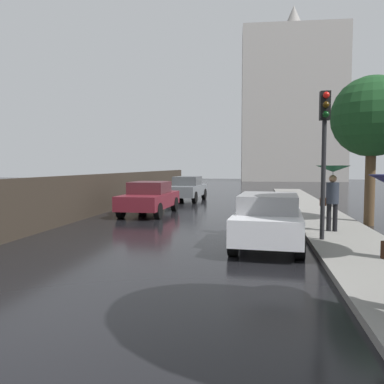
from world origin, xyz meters
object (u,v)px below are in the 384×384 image
(pedestrian_with_umbrella_far, at_px, (333,181))
(street_tree_mid, at_px, (372,117))
(car_maroon_far_ahead, at_px, (150,198))
(car_white_near_kerb, at_px, (268,219))
(car_grey_behind_camera, at_px, (187,189))
(traffic_light, at_px, (324,137))

(pedestrian_with_umbrella_far, height_order, street_tree_mid, street_tree_mid)
(car_maroon_far_ahead, bearing_deg, street_tree_mid, 169.89)
(car_white_near_kerb, height_order, street_tree_mid, street_tree_mid)
(car_maroon_far_ahead, relative_size, street_tree_mid, 0.81)
(car_grey_behind_camera, height_order, pedestrian_with_umbrella_far, pedestrian_with_umbrella_far)
(car_white_near_kerb, xyz_separation_m, traffic_light, (1.45, 0.50, 2.17))
(car_grey_behind_camera, bearing_deg, car_maroon_far_ahead, 89.28)
(car_maroon_far_ahead, xyz_separation_m, traffic_light, (6.40, -5.56, 2.17))
(car_white_near_kerb, xyz_separation_m, car_maroon_far_ahead, (-4.96, 6.05, -0.00))
(car_grey_behind_camera, relative_size, pedestrian_with_umbrella_far, 2.13)
(pedestrian_with_umbrella_far, bearing_deg, car_maroon_far_ahead, -22.14)
(car_grey_behind_camera, xyz_separation_m, pedestrian_with_umbrella_far, (6.43, -10.77, 0.92))
(pedestrian_with_umbrella_far, bearing_deg, traffic_light, 79.40)
(traffic_light, relative_size, street_tree_mid, 0.75)
(car_white_near_kerb, relative_size, car_grey_behind_camera, 0.94)
(pedestrian_with_umbrella_far, xyz_separation_m, street_tree_mid, (1.70, 2.36, 2.15))
(traffic_light, bearing_deg, street_tree_mid, 59.96)
(traffic_light, xyz_separation_m, street_tree_mid, (2.21, 3.82, 0.93))
(pedestrian_with_umbrella_far, distance_m, traffic_light, 1.96)
(street_tree_mid, bearing_deg, pedestrian_with_umbrella_far, -125.74)
(traffic_light, bearing_deg, car_maroon_far_ahead, 139.05)
(pedestrian_with_umbrella_far, bearing_deg, car_grey_behind_camera, -50.57)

